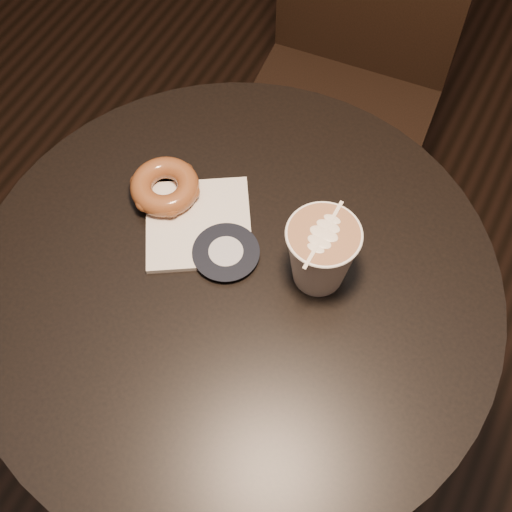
% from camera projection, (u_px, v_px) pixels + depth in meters
% --- Properties ---
extents(cafe_table, '(0.70, 0.70, 0.75)m').
position_uv_depth(cafe_table, '(238.00, 342.00, 1.10)').
color(cafe_table, black).
rests_on(cafe_table, ground).
extents(chair, '(0.41, 0.41, 0.95)m').
position_uv_depth(chair, '(352.00, 57.00, 1.43)').
color(chair, black).
rests_on(chair, ground).
extents(pastry_bag, '(0.19, 0.19, 0.01)m').
position_uv_depth(pastry_bag, '(198.00, 224.00, 0.97)').
color(pastry_bag, silver).
rests_on(pastry_bag, cafe_table).
extents(doughnut, '(0.10, 0.10, 0.03)m').
position_uv_depth(doughnut, '(165.00, 187.00, 0.98)').
color(doughnut, brown).
rests_on(doughnut, pastry_bag).
extents(latte_cup, '(0.09, 0.09, 0.10)m').
position_uv_depth(latte_cup, '(321.00, 255.00, 0.89)').
color(latte_cup, white).
rests_on(latte_cup, cafe_table).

